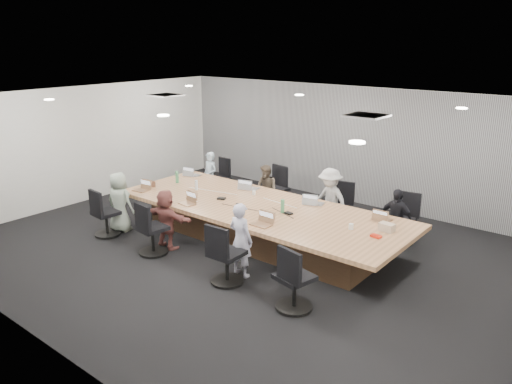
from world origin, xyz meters
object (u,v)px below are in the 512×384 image
Objects in this scene: person_6 at (241,240)px; laptop_6 at (261,225)px; chair_2 at (338,210)px; laptop_3 at (383,219)px; laptop_1 at (251,188)px; laptop_2 at (315,203)px; chair_7 at (294,282)px; chair_5 at (152,232)px; person_0 at (210,176)px; chair_3 at (402,224)px; bottle_green_right at (283,206)px; person_2 at (330,200)px; snack_packet at (376,236)px; conference_table at (259,222)px; chair_0 at (220,182)px; person_5 at (166,219)px; laptop_4 at (140,190)px; bottle_green_left at (177,177)px; laptop_5 at (187,204)px; bottle_clear at (196,185)px; chair_6 at (227,258)px; laptop_0 at (194,175)px; person_3 at (395,219)px; person_1 at (266,190)px; canvas_bag at (387,227)px; person_4 at (120,202)px; mug_brown at (153,184)px; chair_4 at (106,217)px.

person_6 reaches higher than laptop_6.
chair_2 is 2.41× the size of laptop_3.
laptop_2 is at bearing 169.81° from laptop_1.
chair_5 is at bearing -167.19° from chair_7.
person_0 reaches higher than laptop_3.
bottle_green_right is at bearing 39.26° from chair_3.
snack_packet is (1.70, -1.39, 0.08)m from person_2.
person_6 is at bearing 53.79° from laptop_3.
bottle_green_right reaches higher than laptop_1.
conference_table is 2.80m from chair_3.
person_5 is (1.44, -3.05, 0.21)m from chair_0.
person_2 is 1.40m from bottle_green_right.
laptop_4 is 1.16× the size of bottle_green_left.
chair_0 is at bearing 127.81° from laptop_5.
laptop_4 is 3.30m from laptop_6.
person_0 is at bearing -7.02° from laptop_3.
chair_2 is (3.41, 0.00, -0.01)m from chair_0.
bottle_clear is (-3.94, -1.70, 0.45)m from chair_3.
person_6 is (0.68, -1.35, 0.24)m from conference_table.
laptop_2 is at bearing 24.91° from chair_3.
chair_7 is (1.34, 0.00, -0.00)m from chair_6.
laptop_0 is (-4.84, -0.90, 0.35)m from chair_3.
conference_table is 1.10m from laptop_6.
laptop_1 and laptop_6 have the same top height.
chair_7 is (2.01, -1.70, 0.03)m from conference_table.
bottle_clear is at bearing -179.87° from conference_table.
person_5 is at bearing -137.06° from person_3.
chair_0 is 4.74m from chair_6.
laptop_0 is at bearing 170.62° from snack_packet.
laptop_0 is at bearing -0.55° from laptop_3.
laptop_1 is at bearing 36.63° from laptop_4.
person_1 reaches higher than chair_7.
person_1 is at bearing 8.45° from person_0.
laptop_0 and laptop_2 have the same top height.
laptop_5 is at bearing -145.90° from conference_table.
canvas_bag is (0.28, -1.38, 0.41)m from chair_3.
person_5 reaches higher than conference_table.
person_4 is (-1.75, -2.70, 0.05)m from person_1.
person_4 is (0.01, -2.15, -0.12)m from laptop_0.
person_5 is at bearing -32.53° from mug_brown.
canvas_bag is at bearing -19.90° from person_2.
chair_6 is 3.42m from person_3.
laptop_1 is at bearing 137.43° from conference_table.
chair_3 is 2.63× the size of laptop_3.
conference_table is at bearing 38.51° from chair_4.
bottle_green_right is (-1.64, -0.83, 0.12)m from laptop_3.
person_5 is 3.38× the size of laptop_6.
person_1 reaches higher than laptop_6.
laptop_0 is at bearing 164.48° from chair_7.
laptop_6 is (-1.54, -1.60, 0.00)m from laptop_3.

